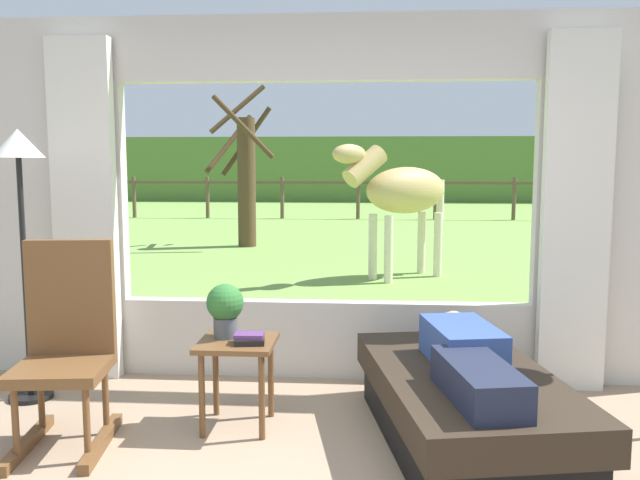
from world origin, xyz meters
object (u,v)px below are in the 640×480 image
at_px(floor_lamp_left, 20,183).
at_px(potted_plant, 225,307).
at_px(rocking_chair, 66,346).
at_px(side_table, 237,356).
at_px(reclining_person, 467,355).
at_px(recliner_sofa, 464,407).
at_px(book_stack, 249,339).
at_px(horse, 402,192).
at_px(pasture_tree, 245,174).

bearing_deg(floor_lamp_left, potted_plant, -12.19).
height_order(rocking_chair, side_table, rocking_chair).
relative_size(reclining_person, side_table, 2.76).
bearing_deg(potted_plant, recliner_sofa, -9.13).
height_order(rocking_chair, floor_lamp_left, floor_lamp_left).
bearing_deg(side_table, floor_lamp_left, 166.21).
distance_m(recliner_sofa, book_stack, 1.25).
height_order(book_stack, horse, horse).
height_order(reclining_person, book_stack, reclining_person).
bearing_deg(recliner_sofa, reclining_person, -100.73).
xyz_separation_m(recliner_sofa, horse, (-0.12, 5.08, 0.94)).
distance_m(recliner_sofa, pasture_tree, 8.71).
xyz_separation_m(potted_plant, book_stack, (0.16, -0.12, -0.15)).
bearing_deg(floor_lamp_left, horse, 60.20).
bearing_deg(book_stack, potted_plant, 143.38).
relative_size(reclining_person, book_stack, 7.78).
xyz_separation_m(recliner_sofa, side_table, (-1.29, 0.16, 0.21)).
xyz_separation_m(reclining_person, side_table, (-1.29, 0.21, -0.10)).
bearing_deg(horse, recliner_sofa, 143.59).
height_order(recliner_sofa, rocking_chair, rocking_chair).
height_order(floor_lamp_left, horse, floor_lamp_left).
bearing_deg(recliner_sofa, floor_lamp_left, 158.59).
bearing_deg(side_table, reclining_person, -9.22).
xyz_separation_m(reclining_person, pasture_tree, (-2.74, 8.24, 0.79)).
bearing_deg(reclining_person, rocking_chair, 170.79).
distance_m(recliner_sofa, side_table, 1.32).
xyz_separation_m(reclining_person, potted_plant, (-1.37, 0.27, 0.18)).
bearing_deg(rocking_chair, reclining_person, -5.64).
relative_size(side_table, pasture_tree, 0.18).
bearing_deg(pasture_tree, potted_plant, -80.21).
xyz_separation_m(side_table, horse, (1.16, 4.93, 0.73)).
relative_size(potted_plant, pasture_tree, 0.11).
relative_size(rocking_chair, horse, 0.65).
distance_m(reclining_person, pasture_tree, 8.72).
xyz_separation_m(rocking_chair, side_table, (0.90, 0.27, -0.12)).
xyz_separation_m(rocking_chair, potted_plant, (0.82, 0.33, 0.16)).
xyz_separation_m(reclining_person, book_stack, (-1.20, 0.15, 0.03)).
bearing_deg(side_table, potted_plant, 143.13).
height_order(side_table, horse, horse).
bearing_deg(book_stack, floor_lamp_left, 164.75).
relative_size(rocking_chair, side_table, 2.15).
height_order(recliner_sofa, side_table, side_table).
bearing_deg(side_table, rocking_chair, -163.41).
bearing_deg(floor_lamp_left, book_stack, -15.25).
distance_m(book_stack, horse, 5.14).
bearing_deg(horse, potted_plant, 127.84).
relative_size(recliner_sofa, horse, 1.06).
distance_m(recliner_sofa, floor_lamp_left, 3.04).
distance_m(side_table, pasture_tree, 8.21).
xyz_separation_m(floor_lamp_left, pasture_tree, (-0.00, 7.68, -0.11)).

